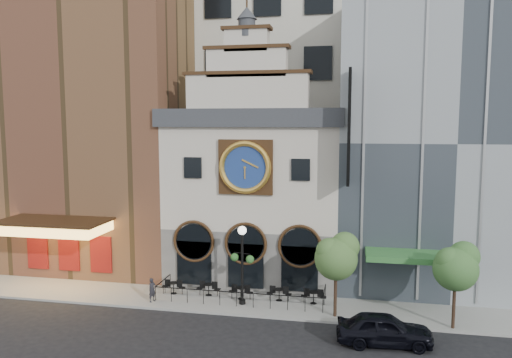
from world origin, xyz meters
The scene contains 17 objects.
ground centered at (0.00, 0.00, 0.00)m, with size 120.00×120.00×0.00m, color black.
sidewalk centered at (0.00, 2.50, 0.07)m, with size 44.00×5.00×0.15m, color gray.
clock_building centered at (0.00, 7.82, 6.69)m, with size 12.60×8.78×18.65m.
theater_building centered at (-13.00, 9.96, 12.60)m, with size 14.00×15.60×25.00m.
retail_building centered at (12.99, 9.99, 10.14)m, with size 14.00×14.40×20.00m.
office_tower centered at (0.00, 20.00, 20.00)m, with size 20.00×16.00×40.00m, color beige.
cafe_railing centered at (0.00, 2.50, 0.60)m, with size 10.60×2.60×0.90m, color black, non-canonical shape.
bistro_0 centered at (-4.63, 2.62, 0.61)m, with size 1.58×0.68×0.90m.
bistro_1 centered at (-2.25, 2.76, 0.61)m, with size 1.58×0.68×0.90m.
bistro_2 centered at (-0.02, 2.53, 0.61)m, with size 1.58×0.68×0.90m.
bistro_3 centered at (2.44, 2.71, 0.61)m, with size 1.58×0.68×0.90m.
bistro_4 centered at (4.63, 2.61, 0.61)m, with size 1.58×0.68×0.90m.
car_right centered at (8.67, -2.16, 0.83)m, with size 1.97×4.89×1.67m, color black.
pedestrian centered at (-5.42, 0.98, 0.91)m, with size 0.56×0.37×1.53m, color black.
lamppost centered at (0.26, 1.69, 3.22)m, with size 1.55×0.79×4.96m.
tree_left centered at (6.08, 0.86, 3.80)m, with size 2.59×2.49×4.98m.
tree_right centered at (12.55, 0.43, 3.70)m, with size 2.52×2.42×4.85m.
Camera 1 is at (6.98, -27.67, 11.49)m, focal length 35.00 mm.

